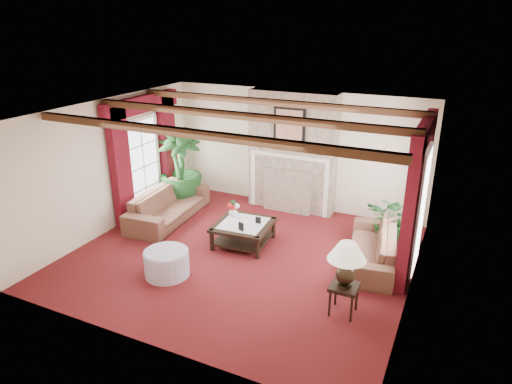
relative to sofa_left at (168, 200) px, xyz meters
The scene contains 23 objects.
floor 2.38m from the sofa_left, 20.00° to the right, with size 6.00×6.00×0.00m, color #3E0B12.
ceiling 3.24m from the sofa_left, 20.00° to the right, with size 6.00×6.00×0.00m, color white.
back_wall 3.07m from the sofa_left, 41.65° to the left, with size 6.00×0.02×2.70m, color beige.
left_wall 1.45m from the sofa_left, 135.27° to the right, with size 0.02×5.50×2.70m, color beige.
right_wall 5.33m from the sofa_left, ahead, with size 0.02×5.50×2.70m, color beige.
ceiling_beams 3.20m from the sofa_left, 20.00° to the right, with size 6.00×3.00×0.12m, color #392112, non-canonical shape.
fireplace 3.60m from the sofa_left, 38.60° to the left, with size 2.00×0.52×2.70m, color tan, non-canonical shape.
french_door_left 1.86m from the sofa_left, 165.44° to the left, with size 0.10×1.10×2.16m, color white, non-canonical shape.
french_door_right 5.44m from the sofa_left, ahead, with size 0.10×1.10×2.16m, color white, non-canonical shape.
curtains_left 2.22m from the sofa_left, 163.16° to the left, with size 0.20×2.40×2.55m, color #500A14, non-canonical shape.
curtains_right 5.48m from the sofa_left, ahead, with size 0.20×2.40×2.55m, color #500A14, non-canonical shape.
sofa_left is the anchor object (origin of this frame).
sofa_right 4.43m from the sofa_left, ahead, with size 0.91×2.12×0.80m, color #370F1B.
potted_palm 0.93m from the sofa_left, 106.29° to the left, with size 1.86×2.03×1.00m, color black.
small_plant 4.68m from the sofa_left, 11.28° to the left, with size 1.16×1.22×0.78m, color black.
coffee_table 2.05m from the sofa_left, ahead, with size 1.06×1.06×0.43m, color black, non-canonical shape.
side_table 4.71m from the sofa_left, 21.50° to the right, with size 0.41×0.41×0.48m, color black, non-canonical shape.
ottoman 2.38m from the sofa_left, 55.49° to the right, with size 0.77×0.77×0.45m, color #A79DB2.
table_lamp 4.72m from the sofa_left, 21.50° to the right, with size 0.56×0.56×0.72m, color black, non-canonical shape.
flower_vase 1.67m from the sofa_left, ahead, with size 0.19×0.20×0.18m, color silver.
book 2.31m from the sofa_left, 15.38° to the right, with size 0.17×0.13×0.27m, color black.
photo_frame_a 2.22m from the sofa_left, 17.24° to the right, with size 0.13×0.02×0.17m, color black, non-canonical shape.
photo_frame_b 2.29m from the sofa_left, ahead, with size 0.11×0.02×0.14m, color black, non-canonical shape.
Camera 1 is at (3.46, -6.71, 4.17)m, focal length 32.00 mm.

